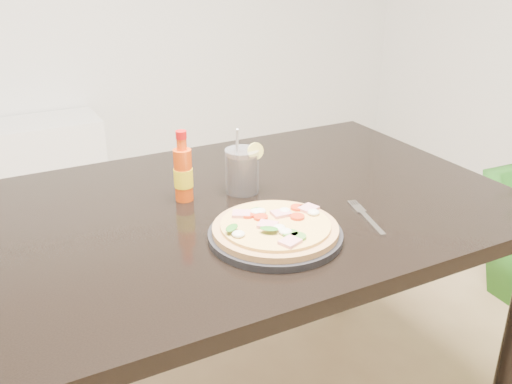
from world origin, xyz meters
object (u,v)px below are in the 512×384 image
hot_sauce_bottle (183,173)px  fork (365,216)px  pizza (275,227)px  cola_cup (242,172)px  plate (275,235)px  dining_table (234,234)px

hot_sauce_bottle → fork: size_ratio=0.97×
hot_sauce_bottle → pizza: bearing=-70.5°
pizza → hot_sauce_bottle: (-0.10, 0.29, 0.04)m
hot_sauce_bottle → cola_cup: bearing=-7.8°
plate → pizza: (0.00, 0.00, 0.02)m
pizza → fork: (0.24, -0.01, -0.02)m
fork → cola_cup: bearing=139.2°
dining_table → plate: size_ratio=4.74×
dining_table → cola_cup: bearing=48.4°
cola_cup → plate: bearing=-101.1°
dining_table → hot_sauce_bottle: size_ratio=7.74×
pizza → fork: pizza is taller
plate → dining_table: bearing=91.1°
dining_table → plate: bearing=-88.9°
plate → cola_cup: size_ratio=1.67×
plate → hot_sauce_bottle: 0.31m
dining_table → hot_sauce_bottle: 0.20m
cola_cup → fork: (0.19, -0.27, -0.05)m
dining_table → cola_cup: (0.06, 0.06, 0.14)m
plate → pizza: size_ratio=1.07×
pizza → cola_cup: cola_cup is taller
plate → cola_cup: (0.05, 0.27, 0.05)m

